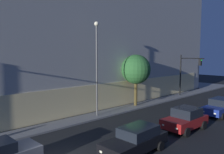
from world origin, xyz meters
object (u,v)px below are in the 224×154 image
street_lamp_sidewalk (97,58)px  traffic_light_far_corner (188,69)px  car_black (136,140)px  car_red (185,119)px  modern_building (58,27)px  sidewalk_tree (136,69)px  car_blue (220,107)px

street_lamp_sidewalk → traffic_light_far_corner: bearing=-3.1°
car_black → car_red: bearing=1.0°
modern_building → car_black: size_ratio=7.80×
sidewalk_tree → car_black: (-9.41, -8.16, -3.53)m
modern_building → car_red: bearing=-96.6°
street_lamp_sidewalk → car_black: size_ratio=1.90×
modern_building → car_blue: modern_building is taller
sidewalk_tree → car_blue: size_ratio=1.26×
car_blue → street_lamp_sidewalk: bearing=140.2°
street_lamp_sidewalk → modern_building: bearing=71.6°
modern_building → car_red: 27.12m
sidewalk_tree → car_blue: (3.49, -8.20, -3.52)m
modern_building → car_black: 28.59m
sidewalk_tree → car_black: bearing=-139.1°
traffic_light_far_corner → car_blue: (-6.34, -7.07, -3.19)m
modern_building → sidewalk_tree: modern_building is taller
modern_building → car_blue: size_ratio=7.86×
traffic_light_far_corner → car_red: size_ratio=1.40×
car_black → car_red: 6.22m
modern_building → car_black: bearing=-109.9°
sidewalk_tree → car_black: 12.95m
street_lamp_sidewalk → car_blue: size_ratio=1.91×
car_black → car_red: car_red is taller
car_black → car_red: (6.22, 0.11, 0.06)m
modern_building → car_red: (-2.92, -25.14, -9.73)m
modern_building → traffic_light_far_corner: (10.09, -18.22, -6.59)m
car_black → modern_building: bearing=70.1°
modern_building → traffic_light_far_corner: size_ratio=6.30×
modern_building → sidewalk_tree: 18.20m
traffic_light_far_corner → sidewalk_tree: size_ratio=0.99×
street_lamp_sidewalk → car_blue: street_lamp_sidewalk is taller
modern_building → traffic_light_far_corner: 21.85m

